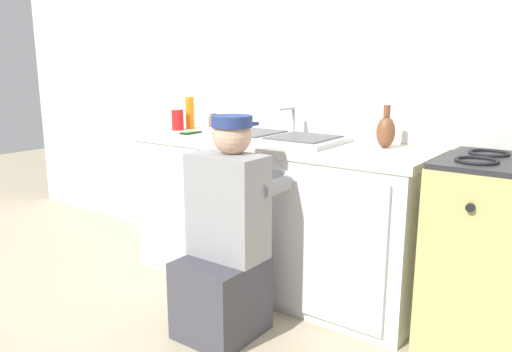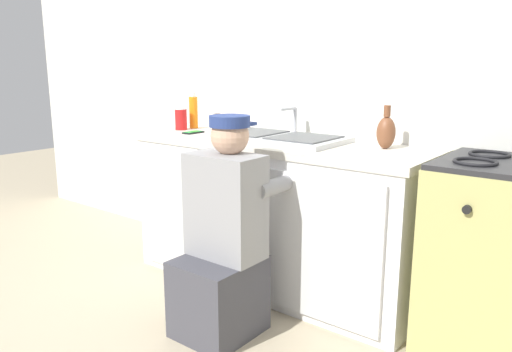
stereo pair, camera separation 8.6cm
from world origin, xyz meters
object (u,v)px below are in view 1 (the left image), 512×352
object	(u,v)px
plumber_person	(226,246)
cell_phone	(191,133)
spice_bottle_red	(215,121)
vase_decorative	(386,131)
soda_cup_red	(178,119)
soap_bottle_orange	(190,112)
sink_double_basin	(276,137)
stove_range	(507,259)

from	to	relation	value
plumber_person	cell_phone	bearing A→B (deg)	143.59
spice_bottle_red	vase_decorative	bearing A→B (deg)	-4.11
soda_cup_red	soap_bottle_orange	world-z (taller)	soap_bottle_orange
sink_double_basin	cell_phone	xyz separation A→B (m)	(-0.62, -0.08, -0.01)
stove_range	vase_decorative	bearing A→B (deg)	170.29
sink_double_basin	vase_decorative	distance (m)	0.64
spice_bottle_red	soda_cup_red	bearing A→B (deg)	-126.98
plumber_person	vase_decorative	world-z (taller)	vase_decorative
plumber_person	cell_phone	world-z (taller)	plumber_person
spice_bottle_red	sink_double_basin	bearing A→B (deg)	-17.28
soda_cup_red	stove_range	bearing A→B (deg)	0.00
cell_phone	spice_bottle_red	bearing A→B (deg)	97.50
soap_bottle_orange	stove_range	bearing A→B (deg)	-3.21
soap_bottle_orange	vase_decorative	world-z (taller)	soap_bottle_orange
cell_phone	spice_bottle_red	distance (m)	0.29
soda_cup_red	vase_decorative	size ratio (longest dim) A/B	0.66
stove_range	soap_bottle_orange	distance (m)	2.18
sink_double_basin	cell_phone	world-z (taller)	sink_double_basin
stove_range	spice_bottle_red	world-z (taller)	spice_bottle_red
soda_cup_red	soap_bottle_orange	xyz separation A→B (m)	(0.00, 0.12, 0.04)
spice_bottle_red	plumber_person	bearing A→B (deg)	-46.83
sink_double_basin	vase_decorative	xyz separation A→B (m)	(0.63, 0.11, 0.07)
vase_decorative	sink_double_basin	bearing A→B (deg)	-169.95
soap_bottle_orange	spice_bottle_red	distance (m)	0.19
stove_range	vase_decorative	distance (m)	0.86
soap_bottle_orange	soda_cup_red	bearing A→B (deg)	-91.93
stove_range	spice_bottle_red	xyz separation A→B (m)	(-1.95, 0.21, 0.49)
sink_double_basin	soda_cup_red	bearing A→B (deg)	-179.84
plumber_person	soap_bottle_orange	bearing A→B (deg)	141.43
soap_bottle_orange	vase_decorative	xyz separation A→B (m)	(1.44, -0.00, -0.02)
soap_bottle_orange	vase_decorative	size ratio (longest dim) A/B	1.09
plumber_person	cell_phone	distance (m)	1.03
soda_cup_red	vase_decorative	world-z (taller)	vase_decorative
plumber_person	vase_decorative	xyz separation A→B (m)	(0.51, 0.74, 0.54)
plumber_person	soap_bottle_orange	size ratio (longest dim) A/B	4.42
soap_bottle_orange	sink_double_basin	bearing A→B (deg)	-8.15
stove_range	sink_double_basin	bearing A→B (deg)	179.90
cell_phone	vase_decorative	distance (m)	1.27
stove_range	plumber_person	xyz separation A→B (m)	(-1.17, -0.62, -0.00)
cell_phone	vase_decorative	world-z (taller)	vase_decorative
sink_double_basin	soap_bottle_orange	xyz separation A→B (m)	(-0.81, 0.12, 0.09)
cell_phone	soap_bottle_orange	xyz separation A→B (m)	(-0.19, 0.19, 0.11)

